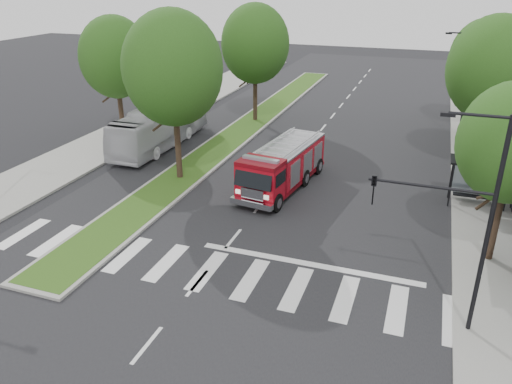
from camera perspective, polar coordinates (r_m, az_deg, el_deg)
ground at (r=24.32m, az=-2.62°, el=-5.37°), size 140.00×140.00×0.00m
sidewalk_right at (r=32.17m, az=25.83°, el=-0.16°), size 5.00×80.00×0.15m
sidewalk_left at (r=39.10m, az=-17.07°, el=5.23°), size 5.00×80.00×0.15m
median at (r=41.88m, az=-1.02°, el=7.50°), size 3.00×50.00×0.15m
bus_shelter at (r=29.61m, az=24.30°, el=2.28°), size 3.20×1.60×2.61m
tree_right_mid at (r=34.20m, az=25.58°, el=12.56°), size 5.60×5.60×9.72m
tree_right_far at (r=44.15m, az=24.48°, el=13.96°), size 5.00×5.00×8.73m
tree_median_near at (r=29.69m, az=-9.49°, el=13.75°), size 5.80×5.80×10.16m
tree_median_far at (r=42.40m, az=-0.10°, el=16.57°), size 5.60×5.60×9.72m
tree_left_mid at (r=39.01m, az=-15.81°, el=14.59°), size 5.20×5.20×9.16m
streetlight_right_near at (r=17.71m, az=22.52°, el=-2.08°), size 4.08×0.22×8.00m
streetlight_right_far at (r=40.36m, az=22.82°, el=11.50°), size 2.11×0.20×8.00m
fire_engine at (r=29.50m, az=3.05°, el=2.94°), size 3.49×8.37×2.82m
city_bus at (r=37.61m, az=-10.86°, el=7.44°), size 2.58×10.84×3.01m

